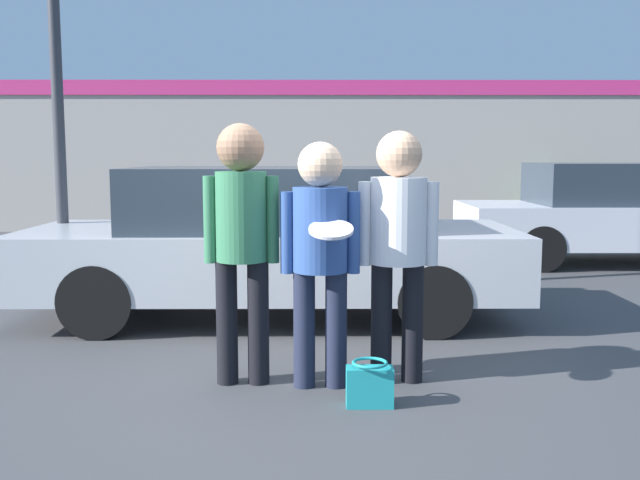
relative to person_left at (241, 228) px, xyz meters
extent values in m
plane|color=#3F3F42|center=(0.34, -0.08, -1.10)|extent=(56.00, 56.00, 0.00)
cube|color=#B2A89E|center=(0.34, 9.96, 0.45)|extent=(24.00, 0.18, 3.10)
cube|color=#E0337A|center=(0.34, 9.85, 1.85)|extent=(24.00, 0.04, 0.30)
cylinder|color=black|center=(-0.11, 0.00, -0.66)|extent=(0.15, 0.15, 0.87)
cylinder|color=black|center=(0.11, 0.00, -0.66)|extent=(0.15, 0.15, 0.87)
cylinder|color=#33724C|center=(0.00, 0.00, 0.08)|extent=(0.35, 0.35, 0.62)
cylinder|color=#33724C|center=(-0.22, 0.00, 0.06)|extent=(0.09, 0.09, 0.60)
cylinder|color=#33724C|center=(0.22, 0.00, 0.06)|extent=(0.09, 0.09, 0.60)
sphere|color=#8C664C|center=(0.00, 0.00, 0.55)|extent=(0.33, 0.33, 0.33)
cylinder|color=#1E2338|center=(0.43, -0.07, -0.69)|extent=(0.15, 0.15, 0.81)
cylinder|color=#1E2338|center=(0.65, -0.07, -0.69)|extent=(0.15, 0.15, 0.81)
cylinder|color=#2D4C8C|center=(0.54, -0.07, 0.00)|extent=(0.37, 0.37, 0.57)
cylinder|color=#2D4C8C|center=(0.32, -0.07, -0.02)|extent=(0.09, 0.09, 0.56)
cylinder|color=#2D4C8C|center=(0.77, -0.07, -0.02)|extent=(0.09, 0.09, 0.56)
sphere|color=#DBB28E|center=(0.54, -0.07, 0.44)|extent=(0.30, 0.30, 0.30)
cylinder|color=silver|center=(0.61, -0.35, 0.03)|extent=(0.29, 0.28, 0.11)
cylinder|color=black|center=(0.98, 0.03, -0.68)|extent=(0.15, 0.15, 0.85)
cylinder|color=black|center=(1.20, 0.03, -0.68)|extent=(0.15, 0.15, 0.85)
cylinder|color=silver|center=(1.09, 0.03, 0.05)|extent=(0.39, 0.39, 0.60)
cylinder|color=silver|center=(0.85, 0.03, 0.03)|extent=(0.09, 0.09, 0.58)
cylinder|color=silver|center=(1.32, 0.03, 0.03)|extent=(0.09, 0.09, 0.58)
sphere|color=tan|center=(1.09, 0.03, 0.51)|extent=(0.32, 0.32, 0.32)
cube|color=#B7BABF|center=(0.07, 2.08, -0.52)|extent=(4.77, 1.86, 0.60)
cube|color=#28333D|center=(-0.03, 2.08, 0.08)|extent=(2.48, 1.60, 0.59)
cylinder|color=black|center=(1.55, 2.91, -0.77)|extent=(0.66, 0.22, 0.66)
cylinder|color=black|center=(1.55, 1.25, -0.77)|extent=(0.66, 0.22, 0.66)
cylinder|color=black|center=(-1.41, 2.91, -0.77)|extent=(0.66, 0.22, 0.66)
cylinder|color=black|center=(-1.41, 1.25, -0.77)|extent=(0.66, 0.22, 0.66)
cube|color=silver|center=(5.06, 5.57, -0.52)|extent=(4.69, 1.80, 0.61)
cube|color=#28333D|center=(4.96, 5.57, 0.08)|extent=(2.44, 1.54, 0.60)
cylinder|color=black|center=(3.60, 6.37, -0.78)|extent=(0.64, 0.22, 0.64)
cylinder|color=black|center=(3.60, 4.77, -0.78)|extent=(0.64, 0.22, 0.64)
cylinder|color=#38383D|center=(-2.16, 2.62, 1.72)|extent=(0.12, 0.12, 5.64)
sphere|color=#387A3D|center=(5.50, 9.24, -0.57)|extent=(1.07, 1.07, 1.07)
cube|color=teal|center=(0.86, -0.48, -0.97)|extent=(0.30, 0.14, 0.26)
torus|color=teal|center=(0.86, -0.48, -0.81)|extent=(0.23, 0.23, 0.02)
camera|label=1|loc=(0.51, -4.88, 0.51)|focal=40.00mm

